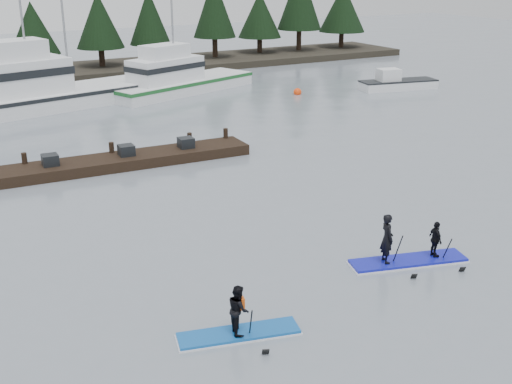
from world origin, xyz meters
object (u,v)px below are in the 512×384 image
floating_dock (96,165)px  paddleboard_duo (407,248)px  fishing_boat_large (36,100)px  paddleboard_solo (239,319)px  fishing_boat_medium (178,86)px

floating_dock → paddleboard_duo: paddleboard_duo is taller
fishing_boat_large → paddleboard_solo: size_ratio=4.87×
fishing_boat_large → paddleboard_duo: size_ratio=4.07×
fishing_boat_medium → floating_dock: bearing=-144.4°
paddleboard_solo → fishing_boat_large: bearing=102.1°
fishing_boat_large → paddleboard_solo: fishing_boat_large is taller
fishing_boat_large → paddleboard_duo: bearing=-92.2°
floating_dock → fishing_boat_medium: bearing=58.1°
paddleboard_solo → paddleboard_duo: size_ratio=0.84×
fishing_boat_large → paddleboard_solo: bearing=-105.1°
fishing_boat_large → paddleboard_duo: 29.79m
fishing_boat_large → paddleboard_duo: (5.65, -29.25, -0.13)m
fishing_boat_large → fishing_boat_medium: fishing_boat_large is taller
fishing_boat_medium → floating_dock: 18.76m
fishing_boat_large → floating_dock: (-0.28, -14.65, -0.41)m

